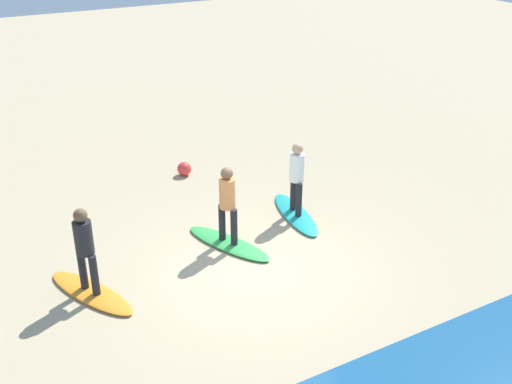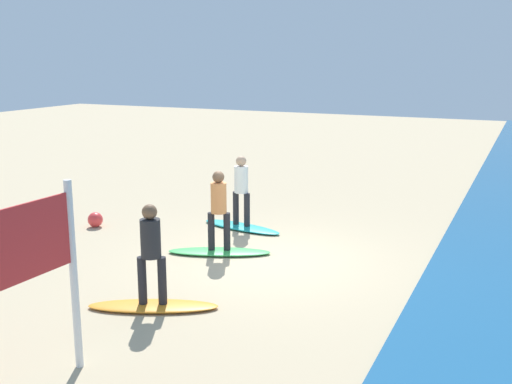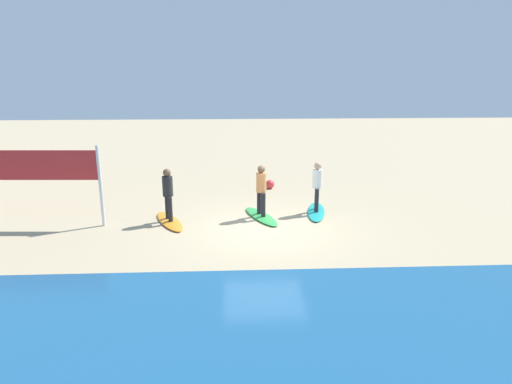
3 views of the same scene
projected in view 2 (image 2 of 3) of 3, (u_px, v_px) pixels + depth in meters
name	position (u px, v px, depth m)	size (l,w,h in m)	color
ground_plane	(266.00, 260.00, 12.23)	(60.00, 60.00, 0.00)	tan
surfboard_teal	(241.00, 227.00, 14.43)	(2.10, 0.56, 0.09)	teal
surfer_teal	(241.00, 186.00, 14.22)	(0.32, 0.45, 1.64)	#232328
surfboard_green	(219.00, 252.00, 12.61)	(2.10, 0.56, 0.09)	green
surfer_green	(219.00, 205.00, 12.39)	(0.32, 0.44, 1.64)	#232328
surfboard_orange	(153.00, 306.00, 9.89)	(2.10, 0.56, 0.09)	orange
surfer_orange	(151.00, 247.00, 9.68)	(0.32, 0.43, 1.64)	#232328
beach_ball	(95.00, 220.00, 14.55)	(0.35, 0.35, 0.35)	#E53838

